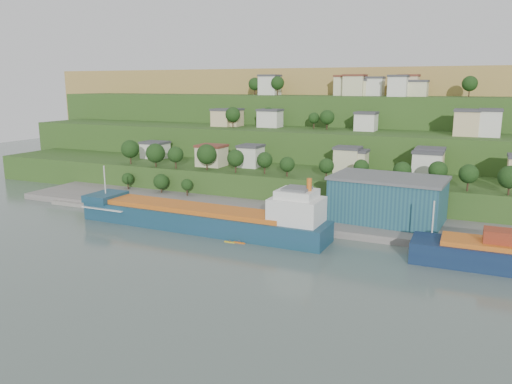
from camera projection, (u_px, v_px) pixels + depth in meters
The scene contains 10 objects.
ground at pixel (230, 243), 128.77m from camera, with size 500.00×500.00×0.00m, color #495951.
quay at pixel (335, 224), 145.80m from camera, with size 220.00×26.00×4.00m, color slate.
pebble_beach at pixel (116, 204), 170.31m from camera, with size 40.00×18.00×2.40m, color slate.
hillside at pixel (367, 157), 279.35m from camera, with size 360.00×211.15×96.00m.
cargo_ship_near at pixel (207, 220), 139.25m from camera, with size 74.95×13.62×19.20m.
warehouse at pixel (388, 199), 140.96m from camera, with size 32.41×21.41×12.80m.
caravan at pixel (119, 197), 169.39m from camera, with size 6.47×2.69×3.02m, color silver.
dinghy at pixel (133, 206), 161.65m from camera, with size 3.82×1.43×0.76m, color silver.
kayak_orange at pixel (239, 242), 128.48m from camera, with size 3.23×0.60×0.81m.
kayak_yellow at pixel (230, 242), 129.04m from camera, with size 2.94×0.57×0.73m.
Camera 1 is at (56.24, -109.70, 40.02)m, focal length 35.00 mm.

